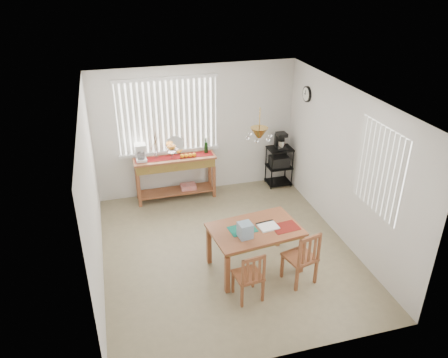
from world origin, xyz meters
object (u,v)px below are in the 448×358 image
object	(u,v)px
chair_right	(302,258)
chair_left	(249,276)
wire_cart	(279,163)
cart_items	(280,141)
sideboard	(176,167)
dining_table	(255,233)

from	to	relation	value
chair_right	chair_left	bearing A→B (deg)	-170.50
chair_right	wire_cart	bearing A→B (deg)	74.24
cart_items	chair_left	xyz separation A→B (m)	(-1.71, -3.19, -0.60)
sideboard	dining_table	world-z (taller)	sideboard
dining_table	chair_left	xyz separation A→B (m)	(-0.31, -0.65, -0.24)
cart_items	dining_table	distance (m)	2.92
wire_cart	chair_left	distance (m)	3.61
wire_cart	chair_right	distance (m)	3.15
dining_table	chair_right	distance (m)	0.77
cart_items	dining_table	xyz separation A→B (m)	(-1.41, -2.53, -0.36)
sideboard	chair_left	bearing A→B (deg)	-81.49
sideboard	chair_right	xyz separation A→B (m)	(1.33, -3.04, -0.23)
sideboard	chair_right	world-z (taller)	same
cart_items	chair_left	world-z (taller)	cart_items
dining_table	chair_right	world-z (taller)	chair_right
wire_cart	dining_table	bearing A→B (deg)	-119.11
wire_cart	chair_right	bearing A→B (deg)	-105.76
chair_left	chair_right	bearing A→B (deg)	9.50
sideboard	wire_cart	size ratio (longest dim) A/B	1.89
wire_cart	dining_table	xyz separation A→B (m)	(-1.41, -2.52, 0.13)
cart_items	sideboard	bearing A→B (deg)	-179.95
sideboard	cart_items	bearing A→B (deg)	0.05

